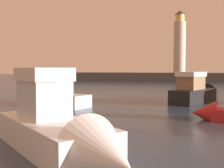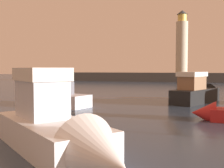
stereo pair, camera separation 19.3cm
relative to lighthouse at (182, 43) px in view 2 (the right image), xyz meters
The scene contains 6 objects.
ground_plane 35.38m from the lighthouse, 96.12° to the right, with size 220.00×220.00×0.00m, color #2D3D51.
breakwater 8.87m from the lighthouse, behind, with size 74.29×4.03×2.19m, color #423F3D.
lighthouse is the anchor object (origin of this frame).
motorboat_0 60.21m from the lighthouse, 93.07° to the right, with size 7.77×7.06×3.72m.
motorboat_4 48.67m from the lighthouse, 102.89° to the right, with size 8.00×4.47×2.56m.
motorboat_6 41.94m from the lighthouse, 86.74° to the right, with size 5.29×7.98×3.15m.
Camera 2 is at (4.84, -0.82, 3.17)m, focal length 44.86 mm.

